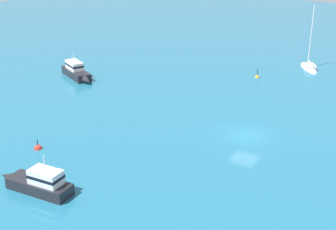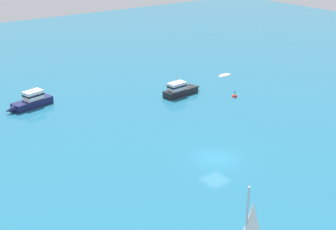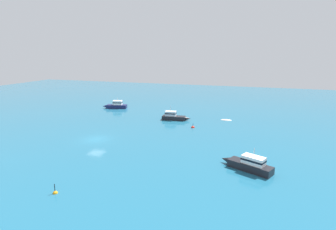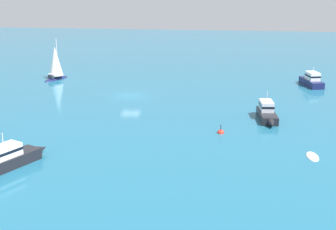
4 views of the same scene
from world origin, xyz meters
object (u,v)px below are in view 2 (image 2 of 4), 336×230
object	(u,v)px
dinghy	(225,75)
mooring_buoy	(235,97)
launch	(181,90)
launch_1	(31,101)

from	to	relation	value
dinghy	mooring_buoy	size ratio (longest dim) A/B	2.02
launch	dinghy	bearing A→B (deg)	10.83
dinghy	mooring_buoy	distance (m)	10.01
launch	dinghy	xyz separation A→B (m)	(-3.29, 11.16, -0.77)
dinghy	launch	bearing A→B (deg)	13.37
launch	mooring_buoy	distance (m)	7.49
mooring_buoy	launch_1	bearing A→B (deg)	-117.52
dinghy	mooring_buoy	world-z (taller)	mooring_buoy
dinghy	launch_1	bearing A→B (deg)	-11.21
dinghy	launch_1	xyz separation A→B (m)	(-4.25, -29.68, 0.80)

